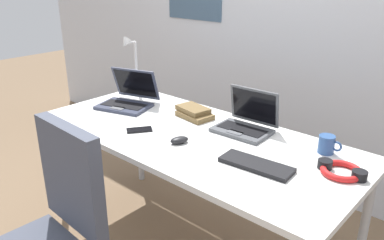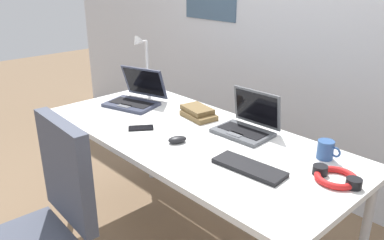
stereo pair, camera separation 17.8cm
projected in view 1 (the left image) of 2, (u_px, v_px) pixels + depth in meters
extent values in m
cube|color=silver|center=(300.00, 10.00, 2.63)|extent=(6.00, 0.12, 2.60)
cube|color=white|center=(192.00, 137.00, 2.08)|extent=(1.80, 0.80, 0.03)
cylinder|color=#B2B5BA|center=(59.00, 170.00, 2.50)|extent=(0.04, 0.04, 0.71)
cylinder|color=#B2B5BA|center=(140.00, 138.00, 2.97)|extent=(0.04, 0.04, 0.71)
cylinder|color=#B2B5BA|center=(364.00, 229.00, 1.93)|extent=(0.04, 0.04, 0.71)
cylinder|color=white|center=(137.00, 90.00, 2.78)|extent=(0.12, 0.12, 0.02)
cylinder|color=white|center=(136.00, 66.00, 2.72)|extent=(0.02, 0.02, 0.34)
cylinder|color=white|center=(130.00, 42.00, 2.63)|extent=(0.01, 0.08, 0.01)
cone|color=white|center=(126.00, 43.00, 2.60)|extent=(0.07, 0.09, 0.09)
cube|color=#515459|center=(242.00, 131.00, 2.09)|extent=(0.30, 0.22, 0.02)
cube|color=black|center=(242.00, 129.00, 2.09)|extent=(0.26, 0.12, 0.00)
cube|color=#595B60|center=(235.00, 133.00, 2.04)|extent=(0.08, 0.05, 0.00)
cube|color=#515459|center=(254.00, 106.00, 2.13)|extent=(0.30, 0.05, 0.20)
cube|color=black|center=(254.00, 106.00, 2.13)|extent=(0.27, 0.04, 0.17)
cube|color=#33384C|center=(124.00, 106.00, 2.46)|extent=(0.37, 0.30, 0.02)
cube|color=black|center=(124.00, 105.00, 2.45)|extent=(0.30, 0.20, 0.00)
cube|color=#595B60|center=(118.00, 108.00, 2.39)|extent=(0.10, 0.07, 0.00)
cube|color=#33384C|center=(136.00, 83.00, 2.54)|extent=(0.33, 0.17, 0.21)
cube|color=black|center=(135.00, 83.00, 2.53)|extent=(0.29, 0.15, 0.17)
cube|color=black|center=(256.00, 165.00, 1.73)|extent=(0.34, 0.15, 0.02)
ellipsoid|color=black|center=(179.00, 140.00, 1.96)|extent=(0.09, 0.11, 0.03)
cube|color=black|center=(139.00, 130.00, 2.11)|extent=(0.13, 0.15, 0.01)
torus|color=red|center=(342.00, 171.00, 1.67)|extent=(0.18, 0.18, 0.03)
cylinder|color=black|center=(325.00, 164.00, 1.71)|extent=(0.06, 0.06, 0.04)
cylinder|color=black|center=(359.00, 175.00, 1.62)|extent=(0.06, 0.06, 0.04)
cube|color=brown|center=(195.00, 115.00, 2.30)|extent=(0.23, 0.16, 0.03)
cube|color=brown|center=(193.00, 109.00, 2.31)|extent=(0.21, 0.16, 0.03)
cylinder|color=#2D518C|center=(326.00, 144.00, 1.85)|extent=(0.08, 0.08, 0.09)
torus|color=#2D518C|center=(337.00, 146.00, 1.82)|extent=(0.05, 0.01, 0.05)
cube|color=#474C5B|center=(71.00, 177.00, 1.67)|extent=(0.42, 0.08, 0.48)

